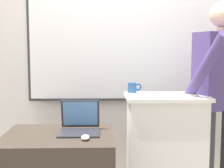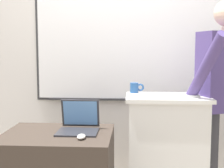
{
  "view_description": "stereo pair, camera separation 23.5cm",
  "coord_description": "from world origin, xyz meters",
  "px_view_note": "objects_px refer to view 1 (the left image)",
  "views": [
    {
      "loc": [
        -0.05,
        -2.01,
        1.35
      ],
      "look_at": [
        0.02,
        0.47,
        1.09
      ],
      "focal_mm": 50.0,
      "sensor_mm": 36.0,
      "label": 1
    },
    {
      "loc": [
        0.18,
        -2.01,
        1.35
      ],
      "look_at": [
        0.02,
        0.47,
        1.09
      ],
      "focal_mm": 50.0,
      "sensor_mm": 36.0,
      "label": 2
    }
  ],
  "objects_px": {
    "wireless_keyboard": "(170,95)",
    "laptop": "(80,123)",
    "lectern_podium": "(165,153)",
    "person_presenter": "(220,89)",
    "coffee_mug": "(133,88)",
    "computer_mouse_by_laptop": "(85,137)"
  },
  "relations": [
    {
      "from": "lectern_podium",
      "to": "coffee_mug",
      "type": "height_order",
      "value": "coffee_mug"
    },
    {
      "from": "lectern_podium",
      "to": "wireless_keyboard",
      "type": "distance_m",
      "value": 0.51
    },
    {
      "from": "lectern_podium",
      "to": "coffee_mug",
      "type": "bearing_deg",
      "value": 148.89
    },
    {
      "from": "lectern_podium",
      "to": "wireless_keyboard",
      "type": "relative_size",
      "value": 2.22
    },
    {
      "from": "lectern_podium",
      "to": "laptop",
      "type": "bearing_deg",
      "value": -169.19
    },
    {
      "from": "computer_mouse_by_laptop",
      "to": "coffee_mug",
      "type": "bearing_deg",
      "value": 53.73
    },
    {
      "from": "lectern_podium",
      "to": "person_presenter",
      "type": "xyz_separation_m",
      "value": [
        0.48,
        0.07,
        0.53
      ]
    },
    {
      "from": "person_presenter",
      "to": "computer_mouse_by_laptop",
      "type": "bearing_deg",
      "value": 178.66
    },
    {
      "from": "wireless_keyboard",
      "to": "coffee_mug",
      "type": "bearing_deg",
      "value": 142.57
    },
    {
      "from": "person_presenter",
      "to": "wireless_keyboard",
      "type": "distance_m",
      "value": 0.48
    },
    {
      "from": "laptop",
      "to": "wireless_keyboard",
      "type": "height_order",
      "value": "wireless_keyboard"
    },
    {
      "from": "lectern_podium",
      "to": "laptop",
      "type": "distance_m",
      "value": 0.77
    },
    {
      "from": "lectern_podium",
      "to": "wireless_keyboard",
      "type": "bearing_deg",
      "value": -72.33
    },
    {
      "from": "laptop",
      "to": "computer_mouse_by_laptop",
      "type": "bearing_deg",
      "value": -76.5
    },
    {
      "from": "lectern_podium",
      "to": "person_presenter",
      "type": "relative_size",
      "value": 0.56
    },
    {
      "from": "person_presenter",
      "to": "coffee_mug",
      "type": "bearing_deg",
      "value": 150.6
    },
    {
      "from": "computer_mouse_by_laptop",
      "to": "person_presenter",
      "type": "bearing_deg",
      "value": 21.32
    },
    {
      "from": "wireless_keyboard",
      "to": "lectern_podium",
      "type": "bearing_deg",
      "value": 107.67
    },
    {
      "from": "lectern_podium",
      "to": "person_presenter",
      "type": "distance_m",
      "value": 0.72
    },
    {
      "from": "wireless_keyboard",
      "to": "laptop",
      "type": "bearing_deg",
      "value": -173.8
    },
    {
      "from": "wireless_keyboard",
      "to": "computer_mouse_by_laptop",
      "type": "height_order",
      "value": "wireless_keyboard"
    },
    {
      "from": "lectern_podium",
      "to": "coffee_mug",
      "type": "relative_size",
      "value": 8.18
    }
  ]
}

